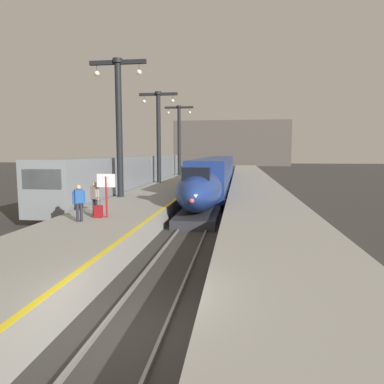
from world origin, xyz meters
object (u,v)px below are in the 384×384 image
(highspeed_train_main, at_px, (216,174))
(passenger_near_edge, at_px, (95,196))
(regional_train_adjacent, at_px, (138,172))
(station_column_distant, at_px, (179,134))
(departure_info_board, at_px, (106,187))
(station_column_far, at_px, (159,129))
(rolling_suitcase, at_px, (98,212))
(station_column_mid, at_px, (119,115))
(passenger_mid_platform, at_px, (79,200))

(highspeed_train_main, height_order, passenger_near_edge, highspeed_train_main)
(regional_train_adjacent, relative_size, passenger_near_edge, 21.66)
(station_column_distant, bearing_deg, departure_info_board, -86.45)
(station_column_far, relative_size, rolling_suitcase, 9.51)
(station_column_far, bearing_deg, regional_train_adjacent, -172.07)
(station_column_far, distance_m, rolling_suitcase, 20.80)
(regional_train_adjacent, distance_m, station_column_mid, 12.89)
(station_column_far, xyz_separation_m, departure_info_board, (2.02, -19.93, -4.10))
(highspeed_train_main, bearing_deg, station_column_far, -172.04)
(station_column_distant, height_order, passenger_mid_platform, station_column_distant)
(station_column_far, height_order, departure_info_board, station_column_far)
(highspeed_train_main, relative_size, station_column_far, 4.15)
(station_column_mid, xyz_separation_m, station_column_distant, (-0.00, 24.73, 0.03))
(highspeed_train_main, height_order, regional_train_adjacent, regional_train_adjacent)
(departure_info_board, bearing_deg, rolling_suitcase, -163.46)
(station_column_mid, height_order, station_column_far, station_column_mid)
(regional_train_adjacent, bearing_deg, passenger_near_edge, -79.78)
(rolling_suitcase, bearing_deg, highspeed_train_main, 78.43)
(station_column_far, xyz_separation_m, station_column_distant, (-0.00, 12.59, 0.12))
(highspeed_train_main, bearing_deg, departure_info_board, -100.60)
(highspeed_train_main, xyz_separation_m, rolling_suitcase, (-4.27, -20.87, -0.57))
(station_column_mid, height_order, passenger_mid_platform, station_column_mid)
(station_column_far, height_order, station_column_distant, station_column_distant)
(regional_train_adjacent, distance_m, departure_info_board, 20.08)
(highspeed_train_main, xyz_separation_m, station_column_distant, (-5.90, 11.76, 4.86))
(passenger_near_edge, height_order, rolling_suitcase, passenger_near_edge)
(station_column_far, bearing_deg, passenger_mid_platform, -86.87)
(station_column_distant, xyz_separation_m, rolling_suitcase, (1.63, -32.64, -5.42))
(highspeed_train_main, xyz_separation_m, departure_info_board, (-3.88, -20.76, 0.64))
(highspeed_train_main, relative_size, passenger_near_edge, 22.92)
(passenger_near_edge, relative_size, departure_info_board, 0.80)
(highspeed_train_main, relative_size, passenger_mid_platform, 22.92)
(regional_train_adjacent, bearing_deg, departure_info_board, -77.88)
(station_column_mid, xyz_separation_m, rolling_suitcase, (1.63, -7.91, -5.39))
(station_column_mid, bearing_deg, highspeed_train_main, 65.53)
(station_column_far, bearing_deg, station_column_distant, 90.00)
(regional_train_adjacent, bearing_deg, station_column_distant, 80.32)
(highspeed_train_main, height_order, station_column_far, station_column_far)
(passenger_near_edge, height_order, passenger_mid_platform, same)
(station_column_distant, distance_m, passenger_near_edge, 32.57)
(station_column_mid, bearing_deg, passenger_mid_platform, -82.65)
(rolling_suitcase, bearing_deg, departure_info_board, 16.54)
(passenger_near_edge, bearing_deg, regional_train_adjacent, 100.22)
(station_column_distant, relative_size, passenger_mid_platform, 5.66)
(passenger_near_edge, bearing_deg, station_column_distant, 92.27)
(station_column_mid, bearing_deg, rolling_suitcase, -78.38)
(station_column_mid, relative_size, passenger_near_edge, 5.63)
(highspeed_train_main, xyz_separation_m, passenger_mid_platform, (-4.75, -21.89, 0.12))
(station_column_far, distance_m, passenger_mid_platform, 21.59)
(station_column_mid, bearing_deg, station_column_far, 90.00)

